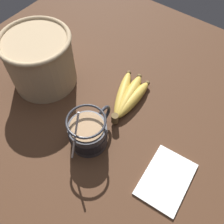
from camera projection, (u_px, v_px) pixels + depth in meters
table at (105, 130)px, 71.36cm from camera, size 120.38×120.38×3.75cm
coffee_mug at (88, 133)px, 63.73cm from camera, size 15.65×9.97×16.07cm
banana_bunch at (128, 96)px, 73.59cm from camera, size 19.40×10.21×4.03cm
woven_basket at (40, 60)px, 72.36cm from camera, size 20.24×20.24×16.60cm
napkin at (166, 179)px, 60.98cm from camera, size 15.90×11.71×0.60cm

